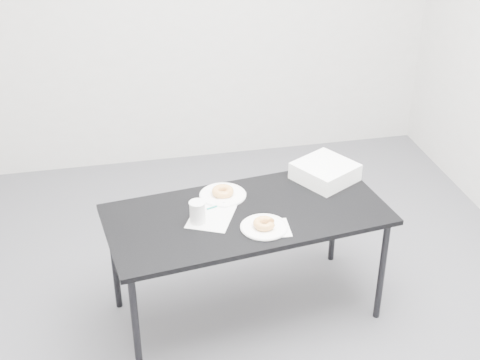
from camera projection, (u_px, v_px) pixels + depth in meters
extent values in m
plane|color=#505055|center=(230.00, 315.00, 3.85)|extent=(4.00, 4.00, 0.00)
cube|color=black|center=(247.00, 215.00, 3.55)|extent=(1.56, 0.89, 0.03)
cylinder|color=black|center=(136.00, 328.00, 3.28)|extent=(0.04, 0.04, 0.65)
cylinder|color=black|center=(114.00, 261.00, 3.76)|extent=(0.04, 0.04, 0.65)
cylinder|color=black|center=(382.00, 271.00, 3.68)|extent=(0.04, 0.04, 0.65)
cylinder|color=black|center=(334.00, 216.00, 4.16)|extent=(0.04, 0.04, 0.65)
cube|color=white|center=(211.00, 216.00, 3.51)|extent=(0.31, 0.34, 0.00)
cube|color=green|center=(220.00, 205.00, 3.60)|extent=(0.06, 0.06, 0.00)
cylinder|color=#0B7F70|center=(217.00, 206.00, 3.59)|extent=(0.12, 0.05, 0.01)
cube|color=white|center=(273.00, 228.00, 3.41)|extent=(0.18, 0.18, 0.00)
cylinder|color=white|center=(264.00, 227.00, 3.41)|extent=(0.24, 0.24, 0.01)
torus|color=#D98444|center=(264.00, 223.00, 3.40)|extent=(0.14, 0.14, 0.04)
cylinder|color=white|center=(223.00, 195.00, 3.69)|extent=(0.26, 0.26, 0.01)
torus|color=#D98444|center=(223.00, 191.00, 3.68)|extent=(0.14, 0.14, 0.04)
cylinder|color=white|center=(197.00, 212.00, 3.43)|extent=(0.08, 0.08, 0.12)
cylinder|color=white|center=(224.00, 203.00, 3.61)|extent=(0.09, 0.09, 0.01)
cube|color=white|center=(325.00, 172.00, 3.83)|extent=(0.41, 0.41, 0.10)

